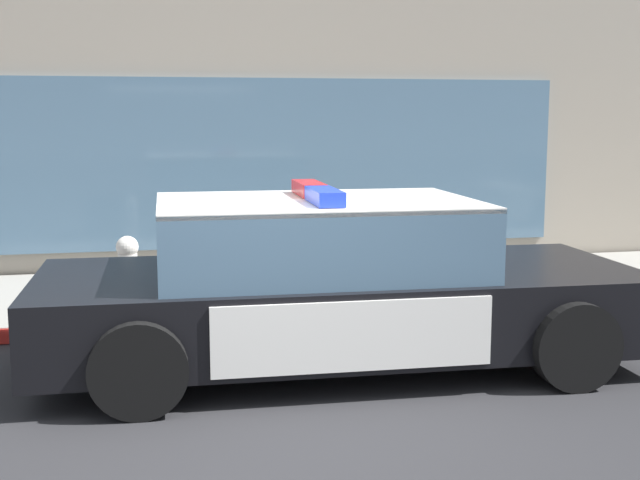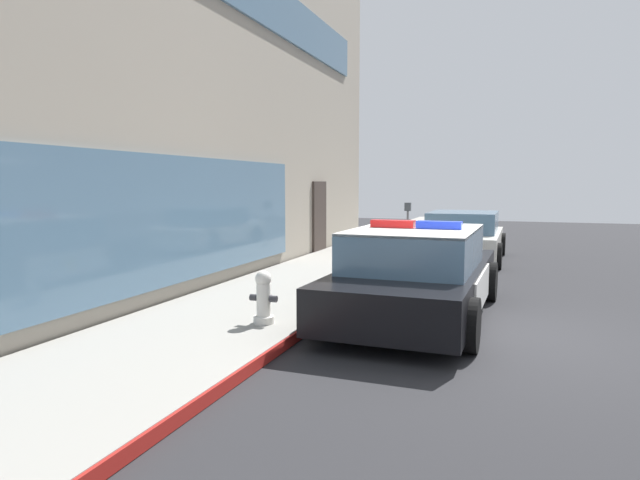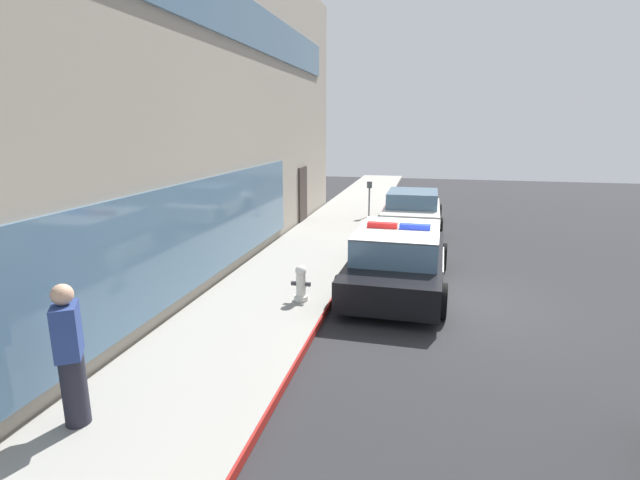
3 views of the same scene
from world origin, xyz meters
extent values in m
plane|color=#262628|center=(0.00, 0.00, 0.00)|extent=(48.00, 48.00, 0.00)
cube|color=gray|center=(0.00, 3.67, 0.07)|extent=(48.00, 2.62, 0.15)
cube|color=maroon|center=(0.00, 2.34, 0.08)|extent=(28.80, 0.04, 0.14)
cube|color=gray|center=(0.81, 10.79, 4.15)|extent=(20.98, 11.52, 8.30)
cube|color=slate|center=(-1.71, 5.00, 1.45)|extent=(12.59, 0.08, 2.10)
cube|color=#382D28|center=(7.10, 5.00, 1.05)|extent=(1.00, 0.08, 2.10)
cube|color=slate|center=(0.81, 5.00, 5.97)|extent=(17.62, 0.08, 1.10)
cube|color=black|center=(0.81, 1.13, 0.50)|extent=(4.91, 2.05, 0.60)
cube|color=silver|center=(2.36, 1.08, 0.67)|extent=(1.70, 1.93, 0.05)
cube|color=silver|center=(-0.89, 1.17, 0.67)|extent=(1.41, 1.92, 0.05)
cube|color=silver|center=(0.74, 2.10, 0.50)|extent=(2.04, 0.09, 0.51)
cube|color=silver|center=(0.68, 0.16, 0.50)|extent=(2.04, 0.09, 0.51)
cube|color=yellow|center=(0.74, 2.12, 0.50)|extent=(0.22, 0.02, 0.26)
cube|color=slate|center=(0.61, 1.13, 1.07)|extent=(2.57, 1.80, 0.60)
cube|color=silver|center=(0.61, 1.13, 1.36)|extent=(2.57, 1.80, 0.04)
cube|color=red|center=(0.62, 1.48, 1.44)|extent=(0.22, 0.66, 0.11)
cube|color=blue|center=(0.60, 0.79, 1.44)|extent=(0.22, 0.66, 0.11)
cylinder|color=black|center=(2.44, 2.04, 0.34)|extent=(0.69, 0.24, 0.68)
cylinder|color=black|center=(2.38, 0.12, 0.34)|extent=(0.69, 0.24, 0.68)
cylinder|color=black|center=(-0.77, 2.13, 0.34)|extent=(0.69, 0.24, 0.68)
cylinder|color=black|center=(-0.82, 0.21, 0.34)|extent=(0.69, 0.24, 0.68)
cylinder|color=silver|center=(-0.91, 2.91, 0.20)|extent=(0.28, 0.28, 0.10)
cylinder|color=silver|center=(-0.91, 2.91, 0.47)|extent=(0.19, 0.19, 0.45)
sphere|color=silver|center=(-0.91, 2.91, 0.77)|extent=(0.22, 0.22, 0.22)
cylinder|color=#333338|center=(-0.91, 2.91, 0.84)|extent=(0.06, 0.06, 0.05)
cylinder|color=#333338|center=(-0.91, 2.77, 0.50)|extent=(0.09, 0.10, 0.09)
cylinder|color=#333338|center=(-0.91, 3.06, 0.50)|extent=(0.09, 0.10, 0.09)
cylinder|color=#333338|center=(-0.76, 2.91, 0.46)|extent=(0.10, 0.12, 0.12)
cube|color=silver|center=(7.54, 1.07, 0.48)|extent=(4.21, 1.92, 0.56)
cube|color=slate|center=(7.54, 1.07, 1.01)|extent=(2.19, 1.72, 0.56)
cylinder|color=black|center=(8.93, 2.01, 0.32)|extent=(0.64, 0.20, 0.64)
cylinder|color=black|center=(8.92, 0.11, 0.32)|extent=(0.64, 0.20, 0.64)
cylinder|color=black|center=(6.16, 2.03, 0.32)|extent=(0.64, 0.20, 0.64)
cylinder|color=black|center=(6.15, 0.13, 0.32)|extent=(0.64, 0.20, 0.64)
cylinder|color=#23232D|center=(-5.37, 4.41, 0.57)|extent=(0.28, 0.28, 0.85)
cube|color=navy|center=(-5.37, 4.41, 1.31)|extent=(0.48, 0.43, 0.62)
sphere|color=tan|center=(-5.37, 4.41, 1.74)|extent=(0.24, 0.24, 0.24)
cylinder|color=slate|center=(8.36, 2.72, 0.70)|extent=(0.06, 0.06, 1.10)
cube|color=#474C51|center=(8.36, 2.72, 1.37)|extent=(0.12, 0.18, 0.24)
camera|label=1|loc=(-0.77, -5.44, 2.07)|focal=47.12mm
camera|label=2|loc=(-7.57, -0.29, 2.05)|focal=30.97mm
camera|label=3|loc=(-9.54, 0.56, 3.54)|focal=26.70mm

